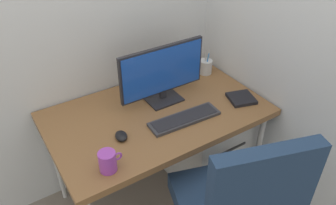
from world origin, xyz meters
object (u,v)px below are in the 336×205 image
object	(u,v)px
pen_holder	(206,67)
notebook	(241,98)
monitor	(162,73)
keyboard	(185,119)
coffee_mug	(108,161)
filing_cabinet	(204,140)
mouse	(121,136)

from	to	relation	value
pen_holder	notebook	world-z (taller)	pen_holder
monitor	keyboard	world-z (taller)	monitor
monitor	notebook	distance (m)	0.53
pen_holder	coffee_mug	world-z (taller)	pen_holder
notebook	coffee_mug	world-z (taller)	coffee_mug
filing_cabinet	keyboard	distance (m)	0.55
pen_holder	coffee_mug	size ratio (longest dim) A/B	1.47
mouse	filing_cabinet	bearing A→B (deg)	19.28
notebook	coffee_mug	xyz separation A→B (m)	(-0.96, -0.10, 0.04)
pen_holder	coffee_mug	xyz separation A→B (m)	(-0.98, -0.50, 0.00)
filing_cabinet	pen_holder	world-z (taller)	pen_holder
monitor	coffee_mug	size ratio (longest dim) A/B	4.69
notebook	monitor	bearing A→B (deg)	163.11
pen_holder	notebook	bearing A→B (deg)	-92.51
coffee_mug	mouse	bearing A→B (deg)	48.97
keyboard	monitor	bearing A→B (deg)	88.19
filing_cabinet	notebook	xyz separation A→B (m)	(0.12, -0.19, 0.43)
mouse	notebook	xyz separation A→B (m)	(0.81, -0.07, -0.01)
pen_holder	coffee_mug	bearing A→B (deg)	-153.02
monitor	filing_cabinet	bearing A→B (deg)	-17.18
monitor	pen_holder	distance (m)	0.47
monitor	mouse	size ratio (longest dim) A/B	6.31
keyboard	mouse	distance (m)	0.39
mouse	notebook	bearing A→B (deg)	4.70
filing_cabinet	coffee_mug	xyz separation A→B (m)	(-0.84, -0.29, 0.47)
keyboard	notebook	world-z (taller)	same
mouse	coffee_mug	xyz separation A→B (m)	(-0.15, -0.18, 0.04)
monitor	pen_holder	xyz separation A→B (m)	(0.43, 0.12, -0.14)
keyboard	coffee_mug	distance (m)	0.55
filing_cabinet	mouse	size ratio (longest dim) A/B	7.13
monitor	keyboard	size ratio (longest dim) A/B	1.29
monitor	keyboard	bearing A→B (deg)	-91.81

